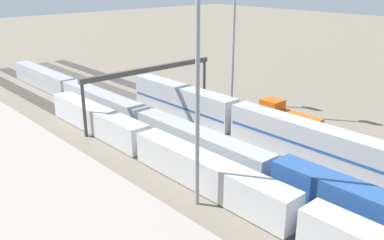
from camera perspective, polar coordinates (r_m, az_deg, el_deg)
ground_plane at (r=60.70m, az=2.37°, el=-3.00°), size 400.00×400.00×0.00m
track_bed_0 at (r=67.58m, az=8.47°, el=-0.77°), size 140.00×2.80×0.12m
track_bed_1 at (r=64.03m, az=5.59°, el=-1.80°), size 140.00×2.80×0.12m
track_bed_2 at (r=60.68m, az=2.37°, el=-2.95°), size 140.00×2.80×0.12m
track_bed_3 at (r=57.57m, az=-1.21°, el=-4.22°), size 140.00×2.80×0.12m
track_bed_4 at (r=54.74m, az=-5.20°, el=-5.60°), size 140.00×2.80×0.12m
train_on_track_0 at (r=63.52m, az=12.65°, el=-0.36°), size 10.00×3.00×5.00m
train_on_track_3 at (r=64.49m, az=-7.22°, el=0.21°), size 90.60×3.00×4.40m
train_on_track_4 at (r=40.93m, az=12.82°, el=-12.06°), size 90.60×3.00×4.40m
train_on_track_1 at (r=62.97m, az=5.86°, el=0.28°), size 47.20×3.06×5.00m
light_mast_0 at (r=70.75m, az=5.77°, el=14.15°), size 2.80×0.70×26.14m
light_mast_1 at (r=39.26m, az=0.79°, el=12.67°), size 2.80×0.70×29.39m
light_mast_2 at (r=77.54m, az=0.67°, el=13.97°), size 2.80×0.70×24.35m
signal_gantry at (r=68.60m, az=-5.71°, el=6.08°), size 0.70×25.00×8.80m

